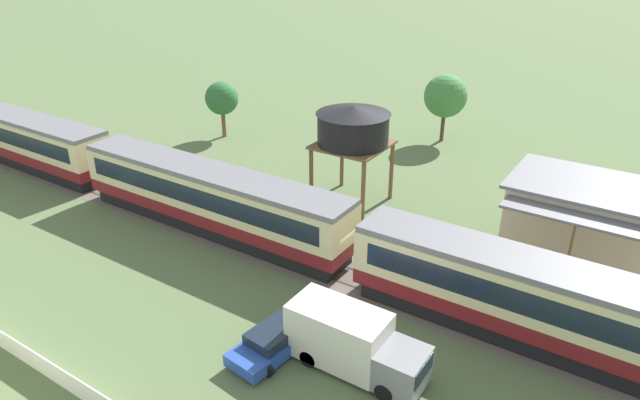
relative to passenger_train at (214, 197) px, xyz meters
The scene contains 9 objects.
ground_plane 8.70m from the passenger_train, ahead, with size 600.00×600.00×0.00m, color #566B42.
passenger_train is the anchor object (origin of this frame).
railway_track 8.12m from the passenger_train, ahead, with size 108.49×3.60×0.04m.
station_building 21.73m from the passenger_train, 25.69° to the left, with size 8.65×7.20×4.38m.
water_tower 10.07m from the passenger_train, 58.50° to the left, with size 4.92×4.92×6.81m.
parked_car_blue 12.25m from the passenger_train, 34.96° to the right, with size 2.60×4.90×1.26m.
delivery_truck_grey 14.62m from the passenger_train, 24.38° to the right, with size 6.12×2.17×2.73m.
yard_tree_0 23.95m from the passenger_train, 76.85° to the left, with size 3.70×3.70×5.91m.
yard_tree_1 17.83m from the passenger_train, 130.19° to the left, with size 2.93×2.93×5.01m.
Camera 1 is at (14.23, -23.34, 17.25)m, focal length 32.00 mm.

